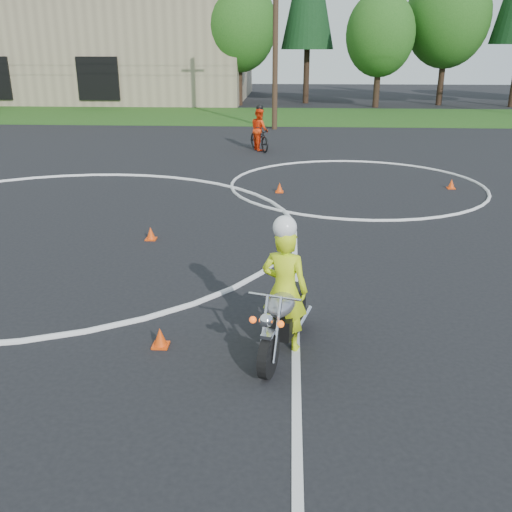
{
  "coord_description": "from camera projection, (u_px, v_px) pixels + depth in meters",
  "views": [
    {
      "loc": [
        5.85,
        -10.08,
        4.2
      ],
      "look_at": [
        5.35,
        -1.71,
        1.1
      ],
      "focal_mm": 40.0,
      "sensor_mm": 36.0,
      "label": 1
    }
  ],
  "objects": [
    {
      "name": "rider_primary_grp",
      "position": [
        285.0,
        286.0,
        8.11
      ],
      "size": [
        0.77,
        0.61,
        2.04
      ],
      "rotation": [
        0.0,
        0.0,
        -0.27
      ],
      "color": "#CFEC18",
      "rests_on": "ground"
    },
    {
      "name": "warehouse",
      "position": [
        10.0,
        46.0,
        48.23
      ],
      "size": [
        41.0,
        17.0,
        8.3
      ],
      "color": "tan",
      "rests_on": "ground"
    },
    {
      "name": "course_markings",
      "position": [
        150.0,
        213.0,
        15.17
      ],
      "size": [
        19.05,
        19.05,
        0.12
      ],
      "color": "silver",
      "rests_on": "ground"
    },
    {
      "name": "utility_poles",
      "position": [
        276.0,
        25.0,
        28.81
      ],
      "size": [
        41.6,
        1.12,
        10.0
      ],
      "color": "#473321",
      "rests_on": "ground"
    },
    {
      "name": "rider_second_grp",
      "position": [
        260.0,
        134.0,
        24.21
      ],
      "size": [
        1.45,
        2.12,
        1.93
      ],
      "rotation": [
        0.0,
        0.0,
        0.41
      ],
      "color": "black",
      "rests_on": "ground"
    },
    {
      "name": "traffic_cones",
      "position": [
        175.0,
        236.0,
        12.98
      ],
      "size": [
        15.0,
        12.56,
        0.3
      ],
      "color": "#F4470C",
      "rests_on": "ground"
    },
    {
      "name": "treeline",
      "position": [
        418.0,
        10.0,
        40.52
      ],
      "size": [
        38.2,
        8.1,
        14.52
      ],
      "color": "#382619",
      "rests_on": "ground"
    },
    {
      "name": "grass_strip",
      "position": [
        199.0,
        116.0,
        36.5
      ],
      "size": [
        120.0,
        10.0,
        0.02
      ],
      "primitive_type": "cube",
      "color": "#1E4714",
      "rests_on": "ground"
    },
    {
      "name": "primary_motorcycle",
      "position": [
        283.0,
        319.0,
        8.14
      ],
      "size": [
        0.92,
        2.05,
        1.1
      ],
      "rotation": [
        0.0,
        0.0,
        -0.27
      ],
      "color": "black",
      "rests_on": "ground"
    }
  ]
}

